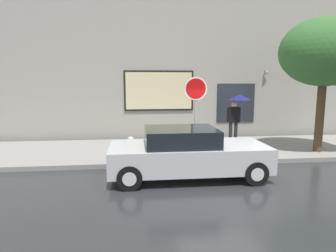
% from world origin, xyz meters
% --- Properties ---
extents(ground_plane, '(60.00, 60.00, 0.00)m').
position_xyz_m(ground_plane, '(0.00, 0.00, 0.00)').
color(ground_plane, '#282B2D').
extents(sidewalk, '(20.00, 4.00, 0.15)m').
position_xyz_m(sidewalk, '(0.00, 3.00, 0.07)').
color(sidewalk, gray).
rests_on(sidewalk, ground).
extents(building_facade, '(20.00, 0.67, 7.00)m').
position_xyz_m(building_facade, '(-0.01, 5.50, 3.49)').
color(building_facade, '#9E998E').
rests_on(building_facade, ground).
extents(parked_car, '(4.39, 1.94, 1.42)m').
position_xyz_m(parked_car, '(-1.09, -0.05, 0.70)').
color(parked_car, '#B7BABF').
rests_on(parked_car, ground).
extents(fire_hydrant, '(0.30, 0.44, 0.75)m').
position_xyz_m(fire_hydrant, '(-2.68, 1.62, 0.51)').
color(fire_hydrant, white).
rests_on(fire_hydrant, sidewalk).
extents(pedestrian_with_umbrella, '(0.95, 0.93, 2.02)m').
position_xyz_m(pedestrian_with_umbrella, '(1.68, 3.71, 1.71)').
color(pedestrian_with_umbrella, black).
rests_on(pedestrian_with_umbrella, sidewalk).
extents(street_tree, '(3.20, 2.72, 4.78)m').
position_xyz_m(street_tree, '(4.29, 1.80, 3.63)').
color(street_tree, '#4C3823').
rests_on(street_tree, sidewalk).
extents(stop_sign, '(0.76, 0.10, 2.70)m').
position_xyz_m(stop_sign, '(-0.55, 1.44, 2.06)').
color(stop_sign, gray).
rests_on(stop_sign, sidewalk).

